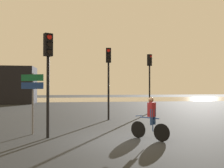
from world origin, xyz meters
The scene contains 7 objects.
ground_plane centered at (0.00, 0.00, 0.00)m, with size 120.00×120.00×0.00m, color black.
water_strip centered at (0.00, 33.47, 0.00)m, with size 80.00×16.00×0.01m, color #9E937F.
traffic_light_center centered at (0.41, 5.92, 3.09)m, with size 0.35×0.37×4.44m.
traffic_light_far_right centered at (4.14, 9.60, 3.20)m, with size 0.40×0.42×4.61m.
traffic_light_near_left centered at (-2.66, 0.77, 2.89)m, with size 0.39×0.41×4.14m.
direction_sign_post centered at (-3.40, 1.64, 1.79)m, with size 1.00×0.51×2.60m.
cyclist centered at (1.26, -0.15, 0.82)m, with size 1.15×1.32×1.62m.
Camera 1 is at (-1.54, -9.35, 1.98)m, focal length 40.00 mm.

